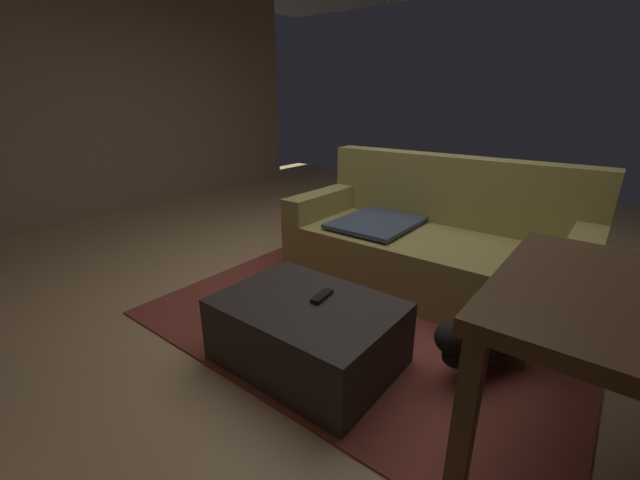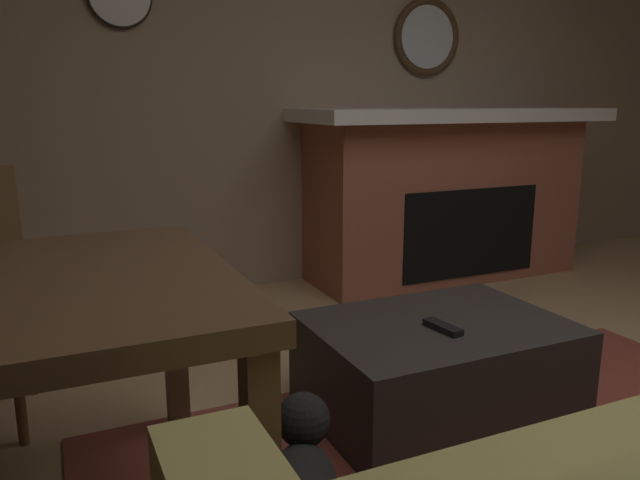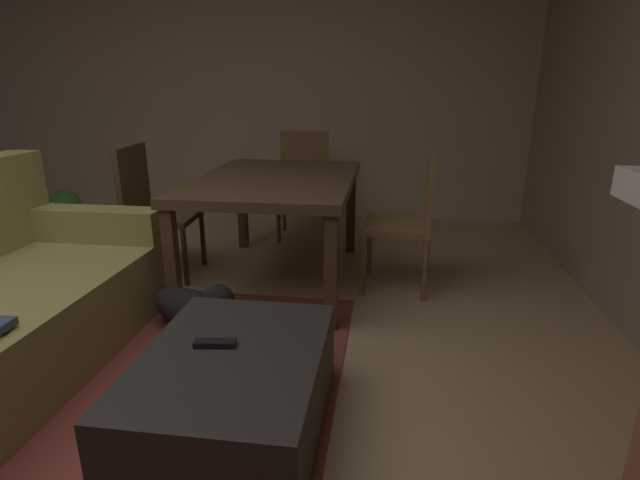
{
  "view_description": "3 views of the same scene",
  "coord_description": "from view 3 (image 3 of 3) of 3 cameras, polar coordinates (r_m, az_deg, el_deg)",
  "views": [
    {
      "loc": [
        1.38,
        -2.24,
        1.37
      ],
      "look_at": [
        0.6,
        -1.25,
        0.91
      ],
      "focal_mm": 22.31,
      "sensor_mm": 36.0,
      "label": 1
    },
    {
      "loc": [
        1.49,
        0.93,
        1.16
      ],
      "look_at": [
        0.57,
        -1.1,
        0.66
      ],
      "focal_mm": 34.6,
      "sensor_mm": 36.0,
      "label": 2
    },
    {
      "loc": [
        -1.35,
        -1.4,
        1.33
      ],
      "look_at": [
        0.75,
        -1.1,
        0.65
      ],
      "focal_mm": 27.38,
      "sensor_mm": 36.0,
      "label": 3
    }
  ],
  "objects": [
    {
      "name": "dining_chair_north",
      "position": [
        3.64,
        -19.22,
        4.0
      ],
      "size": [
        0.47,
        0.47,
        0.93
      ],
      "color": "#513823",
      "rests_on": "ground"
    },
    {
      "name": "floor",
      "position": [
        2.35,
        -32.71,
        -19.87
      ],
      "size": [
        8.84,
        8.84,
        0.0
      ],
      "primitive_type": "plane",
      "color": "tan"
    },
    {
      "name": "small_dog",
      "position": [
        2.76,
        -14.6,
        -7.59
      ],
      "size": [
        0.41,
        0.57,
        0.3
      ],
      "color": "black",
      "rests_on": "ground"
    },
    {
      "name": "potted_plant",
      "position": [
        4.98,
        -27.6,
        3.01
      ],
      "size": [
        0.29,
        0.29,
        0.42
      ],
      "color": "#474C51",
      "rests_on": "ground"
    },
    {
      "name": "ottoman_coffee_table",
      "position": [
        2.0,
        -9.99,
        -17.36
      ],
      "size": [
        0.92,
        0.67,
        0.37
      ],
      "primitive_type": "cube",
      "color": "#2D2826",
      "rests_on": "ground"
    },
    {
      "name": "tv_remote",
      "position": [
        1.95,
        -12.19,
        -11.73
      ],
      "size": [
        0.07,
        0.17,
        0.02
      ],
      "primitive_type": "cube",
      "rotation": [
        0.0,
        0.0,
        0.13
      ],
      "color": "black",
      "rests_on": "ottoman_coffee_table"
    },
    {
      "name": "dining_chair_south",
      "position": [
        3.25,
        10.69,
        3.11
      ],
      "size": [
        0.47,
        0.47,
        0.93
      ],
      "color": "brown",
      "rests_on": "ground"
    },
    {
      "name": "dining_table",
      "position": [
        3.31,
        -5.17,
        6.08
      ],
      "size": [
        1.5,
        1.03,
        0.74
      ],
      "color": "#513823",
      "rests_on": "ground"
    },
    {
      "name": "area_rug",
      "position": [
        2.35,
        -25.32,
        -18.33
      ],
      "size": [
        2.6,
        2.0,
        0.01
      ],
      "primitive_type": "cube",
      "color": "brown",
      "rests_on": "ground"
    },
    {
      "name": "dining_chair_east",
      "position": [
        4.43,
        -1.9,
        7.28
      ],
      "size": [
        0.48,
        0.48,
        0.93
      ],
      "color": "brown",
      "rests_on": "ground"
    },
    {
      "name": "wall_right_window_side",
      "position": [
        5.22,
        -7.89,
        18.54
      ],
      "size": [
        0.12,
        5.99,
        2.83
      ],
      "primitive_type": "cube",
      "color": "#C4AA91",
      "rests_on": "ground"
    }
  ]
}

